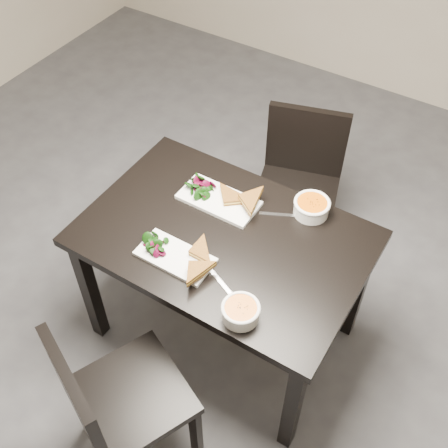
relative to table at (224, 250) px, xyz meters
name	(u,v)px	position (x,y,z in m)	size (l,w,h in m)	color
ground	(198,315)	(-0.16, 0.00, -0.65)	(5.00, 5.00, 0.00)	#47474C
table	(224,250)	(0.00, 0.00, 0.00)	(1.20, 0.80, 0.75)	black
chair_near	(111,401)	(-0.04, -0.75, -0.17)	(0.56, 0.56, 0.85)	black
chair_far	(300,178)	(0.01, 0.76, -0.17)	(0.52, 0.52, 0.85)	black
plate_near	(175,257)	(-0.10, -0.21, 0.11)	(0.32, 0.16, 0.02)	white
sandwich_near	(190,256)	(-0.04, -0.19, 0.14)	(0.16, 0.12, 0.05)	#93621E
salad_near	(155,242)	(-0.20, -0.21, 0.14)	(0.10, 0.09, 0.04)	black
soup_bowl_near	(241,311)	(0.26, -0.31, 0.14)	(0.15, 0.15, 0.07)	white
cutlery_near	(221,282)	(0.12, -0.22, 0.10)	(0.18, 0.02, 0.00)	silver
plate_far	(219,200)	(-0.13, 0.16, 0.11)	(0.36, 0.18, 0.02)	white
sandwich_far	(229,202)	(-0.06, 0.14, 0.15)	(0.18, 0.13, 0.06)	#93621E
salad_far	(200,186)	(-0.23, 0.16, 0.14)	(0.11, 0.10, 0.05)	black
soup_bowl_far	(312,206)	(0.25, 0.31, 0.14)	(0.16, 0.16, 0.07)	white
cutlery_far	(280,215)	(0.15, 0.23, 0.10)	(0.18, 0.02, 0.00)	silver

